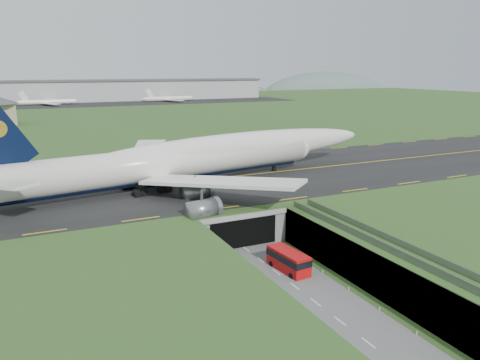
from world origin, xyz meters
TOP-DOWN VIEW (x-y plane):
  - ground at (0.00, 0.00)m, footprint 900.00×900.00m
  - airfield_deck at (0.00, 0.00)m, footprint 800.00×800.00m
  - trench_road at (0.00, -7.50)m, footprint 12.00×75.00m
  - taxiway at (0.00, 33.00)m, footprint 800.00×44.00m
  - tunnel_portal at (0.00, 16.71)m, footprint 17.00×22.30m
  - guideway at (11.00, -19.11)m, footprint 3.00×53.00m
  - jumbo_jet at (0.62, 30.84)m, footprint 92.96×59.54m
  - shuttle_tram at (1.96, -3.03)m, footprint 3.55×7.72m
  - cargo_terminal at (-0.16, 299.41)m, footprint 320.00×67.00m
  - distant_hills at (64.38, 430.00)m, footprint 700.00×91.00m

SIDE VIEW (x-z plane):
  - distant_hills at x=64.38m, z-range -34.00..26.00m
  - ground at x=0.00m, z-range 0.00..0.00m
  - trench_road at x=0.00m, z-range 0.00..0.20m
  - shuttle_tram at x=1.96m, z-range 0.15..3.20m
  - airfield_deck at x=0.00m, z-range 0.00..6.00m
  - tunnel_portal at x=0.00m, z-range 0.33..6.33m
  - guideway at x=11.00m, z-range 1.80..8.85m
  - taxiway at x=0.00m, z-range 6.00..6.18m
  - jumbo_jet at x=0.62m, z-range 1.39..21.34m
  - cargo_terminal at x=-0.16m, z-range 6.16..21.76m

